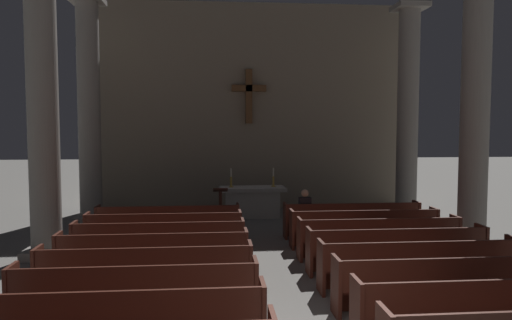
{
  "coord_description": "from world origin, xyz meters",
  "views": [
    {
      "loc": [
        -1.28,
        -5.18,
        3.0
      ],
      "look_at": [
        0.0,
        9.22,
        1.99
      ],
      "focal_mm": 33.93,
      "sensor_mm": 36.0,
      "label": 1
    }
  ],
  "objects_px": {
    "pew_right_row_3": "(448,284)",
    "pew_right_row_5": "(397,250)",
    "candlestick_left": "(231,181)",
    "lone_worshipper": "(304,212)",
    "pew_left_row_5": "(153,255)",
    "column_left_second": "(43,109)",
    "altar": "(252,201)",
    "pew_right_row_8": "(352,219)",
    "pew_right_row_2": "(485,309)",
    "pew_left_row_4": "(146,272)",
    "pew_right_row_7": "(364,228)",
    "pew_right_row_4": "(419,265)",
    "column_right_second": "(475,110)",
    "column_right_third": "(408,115)",
    "candlestick_right": "(273,181)",
    "pew_left_row_3": "(136,293)",
    "lectern": "(220,207)",
    "column_left_third": "(89,114)",
    "pew_left_row_7": "(164,232)",
    "pew_left_row_8": "(169,223)",
    "pew_left_row_6": "(160,242)"
  },
  "relations": [
    {
      "from": "column_right_third",
      "to": "candlestick_right",
      "type": "height_order",
      "value": "column_right_third"
    },
    {
      "from": "pew_right_row_4",
      "to": "column_right_second",
      "type": "bearing_deg",
      "value": 48.29
    },
    {
      "from": "pew_right_row_4",
      "to": "pew_right_row_8",
      "type": "xyz_separation_m",
      "value": [
        0.0,
        4.31,
        0.0
      ]
    },
    {
      "from": "column_right_second",
      "to": "column_right_third",
      "type": "xyz_separation_m",
      "value": [
        0.0,
        4.11,
        0.0
      ]
    },
    {
      "from": "pew_left_row_4",
      "to": "pew_right_row_7",
      "type": "xyz_separation_m",
      "value": [
        4.92,
        3.23,
        0.0
      ]
    },
    {
      "from": "pew_left_row_4",
      "to": "pew_right_row_7",
      "type": "bearing_deg",
      "value": 33.33
    },
    {
      "from": "pew_right_row_7",
      "to": "column_left_second",
      "type": "bearing_deg",
      "value": -178.02
    },
    {
      "from": "pew_right_row_2",
      "to": "lone_worshipper",
      "type": "height_order",
      "value": "lone_worshipper"
    },
    {
      "from": "pew_left_row_3",
      "to": "pew_right_row_8",
      "type": "xyz_separation_m",
      "value": [
        4.92,
        5.39,
        0.0
      ]
    },
    {
      "from": "pew_left_row_6",
      "to": "lone_worshipper",
      "type": "relative_size",
      "value": 2.8
    },
    {
      "from": "pew_right_row_3",
      "to": "column_left_second",
      "type": "relative_size",
      "value": 0.53
    },
    {
      "from": "pew_right_row_4",
      "to": "candlestick_left",
      "type": "distance_m",
      "value": 8.08
    },
    {
      "from": "column_left_second",
      "to": "column_right_third",
      "type": "relative_size",
      "value": 1.0
    },
    {
      "from": "pew_left_row_7",
      "to": "candlestick_left",
      "type": "xyz_separation_m",
      "value": [
        1.76,
        4.17,
        0.73
      ]
    },
    {
      "from": "pew_left_row_6",
      "to": "column_left_second",
      "type": "distance_m",
      "value": 4.02
    },
    {
      "from": "pew_right_row_2",
      "to": "column_right_third",
      "type": "bearing_deg",
      "value": 74.0
    },
    {
      "from": "pew_left_row_5",
      "to": "pew_right_row_8",
      "type": "relative_size",
      "value": 1.0
    },
    {
      "from": "altar",
      "to": "lone_worshipper",
      "type": "height_order",
      "value": "lone_worshipper"
    },
    {
      "from": "pew_left_row_8",
      "to": "lectern",
      "type": "bearing_deg",
      "value": 53.71
    },
    {
      "from": "column_left_second",
      "to": "pew_right_row_3",
      "type": "bearing_deg",
      "value": -28.16
    },
    {
      "from": "pew_left_row_6",
      "to": "column_right_second",
      "type": "bearing_deg",
      "value": 6.16
    },
    {
      "from": "candlestick_left",
      "to": "candlestick_right",
      "type": "relative_size",
      "value": 1.0
    },
    {
      "from": "pew_left_row_6",
      "to": "pew_left_row_7",
      "type": "height_order",
      "value": "same"
    },
    {
      "from": "pew_left_row_4",
      "to": "candlestick_left",
      "type": "xyz_separation_m",
      "value": [
        1.76,
        7.4,
        0.73
      ]
    },
    {
      "from": "pew_left_row_5",
      "to": "column_left_second",
      "type": "distance_m",
      "value": 4.37
    },
    {
      "from": "pew_right_row_3",
      "to": "pew_right_row_5",
      "type": "xyz_separation_m",
      "value": [
        0.0,
        2.16,
        0.0
      ]
    },
    {
      "from": "pew_right_row_8",
      "to": "column_right_third",
      "type": "height_order",
      "value": "column_right_third"
    },
    {
      "from": "pew_left_row_8",
      "to": "column_right_second",
      "type": "distance_m",
      "value": 8.22
    },
    {
      "from": "column_left_second",
      "to": "altar",
      "type": "bearing_deg",
      "value": 40.95
    },
    {
      "from": "pew_left_row_8",
      "to": "pew_right_row_8",
      "type": "xyz_separation_m",
      "value": [
        4.92,
        0.0,
        0.0
      ]
    },
    {
      "from": "pew_right_row_3",
      "to": "pew_right_row_5",
      "type": "bearing_deg",
      "value": 90.0
    },
    {
      "from": "pew_right_row_5",
      "to": "pew_right_row_8",
      "type": "distance_m",
      "value": 3.23
    },
    {
      "from": "column_left_third",
      "to": "lectern",
      "type": "xyz_separation_m",
      "value": [
        4.04,
        -0.88,
        -2.84
      ]
    },
    {
      "from": "pew_right_row_8",
      "to": "lectern",
      "type": "height_order",
      "value": "lectern"
    },
    {
      "from": "column_right_second",
      "to": "candlestick_left",
      "type": "relative_size",
      "value": 11.2
    },
    {
      "from": "altar",
      "to": "lectern",
      "type": "xyz_separation_m",
      "value": [
        -1.07,
        -1.2,
        0.01
      ]
    },
    {
      "from": "pew_right_row_8",
      "to": "column_right_third",
      "type": "bearing_deg",
      "value": 46.29
    },
    {
      "from": "pew_left_row_7",
      "to": "candlestick_right",
      "type": "relative_size",
      "value": 5.96
    },
    {
      "from": "pew_left_row_5",
      "to": "pew_right_row_8",
      "type": "distance_m",
      "value": 5.88
    },
    {
      "from": "pew_left_row_5",
      "to": "pew_left_row_6",
      "type": "height_order",
      "value": "same"
    },
    {
      "from": "pew_left_row_7",
      "to": "lectern",
      "type": "relative_size",
      "value": 3.21
    },
    {
      "from": "pew_right_row_2",
      "to": "altar",
      "type": "distance_m",
      "value": 9.87
    },
    {
      "from": "candlestick_left",
      "to": "column_left_second",
      "type": "bearing_deg",
      "value": -134.84
    },
    {
      "from": "lectern",
      "to": "altar",
      "type": "bearing_deg",
      "value": 48.31
    },
    {
      "from": "pew_left_row_3",
      "to": "pew_right_row_7",
      "type": "distance_m",
      "value": 6.54
    },
    {
      "from": "pew_right_row_5",
      "to": "pew_right_row_3",
      "type": "bearing_deg",
      "value": -90.0
    },
    {
      "from": "pew_left_row_4",
      "to": "pew_right_row_5",
      "type": "bearing_deg",
      "value": 12.36
    },
    {
      "from": "altar",
      "to": "pew_right_row_5",
      "type": "bearing_deg",
      "value": -68.76
    },
    {
      "from": "candlestick_left",
      "to": "lone_worshipper",
      "type": "xyz_separation_m",
      "value": [
        1.86,
        -3.05,
        -0.51
      ]
    },
    {
      "from": "pew_left_row_3",
      "to": "lectern",
      "type": "bearing_deg",
      "value": 79.19
    }
  ]
}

